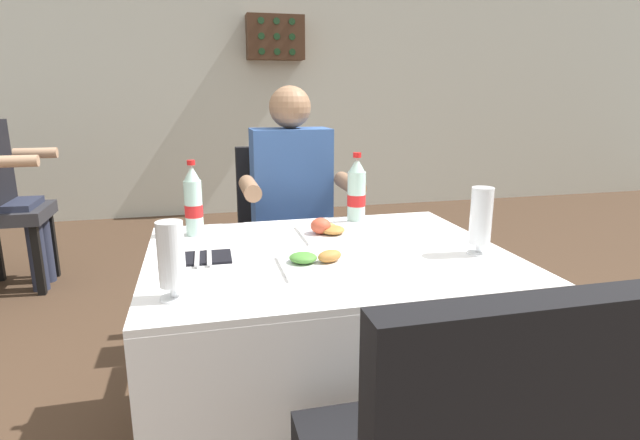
{
  "coord_description": "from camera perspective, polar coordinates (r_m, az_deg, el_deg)",
  "views": [
    {
      "loc": [
        -0.43,
        -1.5,
        1.22
      ],
      "look_at": [
        -0.04,
        0.1,
        0.81
      ],
      "focal_mm": 28.23,
      "sensor_mm": 36.0,
      "label": 1
    }
  ],
  "objects": [
    {
      "name": "plate_near_camera",
      "position": [
        1.48,
        -0.27,
        -4.78
      ],
      "size": [
        0.23,
        0.23,
        0.05
      ],
      "color": "white",
      "rests_on": "main_dining_table"
    },
    {
      "name": "beer_glass_middle",
      "position": [
        1.65,
        17.75,
        -0.11
      ],
      "size": [
        0.07,
        0.07,
        0.21
      ],
      "color": "white",
      "rests_on": "main_dining_table"
    },
    {
      "name": "napkin_cutlery_set",
      "position": [
        1.59,
        -13.09,
        -4.15
      ],
      "size": [
        0.17,
        0.19,
        0.01
      ],
      "color": "black",
      "rests_on": "main_dining_table"
    },
    {
      "name": "beer_glass_left",
      "position": [
        1.27,
        -16.5,
        -4.14
      ],
      "size": [
        0.07,
        0.07,
        0.2
      ],
      "color": "white",
      "rests_on": "main_dining_table"
    },
    {
      "name": "plate_far_diner",
      "position": [
        1.81,
        1.25,
        -1.15
      ],
      "size": [
        0.25,
        0.25,
        0.07
      ],
      "color": "white",
      "rests_on": "main_dining_table"
    },
    {
      "name": "main_dining_table",
      "position": [
        1.68,
        0.82,
        -8.98
      ],
      "size": [
        1.14,
        0.89,
        0.73
      ],
      "color": "white",
      "rests_on": "ground"
    },
    {
      "name": "seated_diner_far",
      "position": [
        2.32,
        -3.02,
        1.37
      ],
      "size": [
        0.5,
        0.46,
        1.26
      ],
      "color": "#282D42",
      "rests_on": "ground"
    },
    {
      "name": "cola_bottle_secondary",
      "position": [
        1.96,
        4.16,
        3.12
      ],
      "size": [
        0.07,
        0.07,
        0.28
      ],
      "color": "silver",
      "rests_on": "main_dining_table"
    },
    {
      "name": "cola_bottle_primary",
      "position": [
        1.84,
        -14.16,
        1.92
      ],
      "size": [
        0.06,
        0.06,
        0.27
      ],
      "color": "silver",
      "rests_on": "main_dining_table"
    },
    {
      "name": "wall_bottle_rack",
      "position": [
        5.28,
        -5.1,
        19.91
      ],
      "size": [
        0.56,
        0.21,
        0.42
      ],
      "color": "#472D1E"
    },
    {
      "name": "back_wall",
      "position": [
        5.37,
        -9.5,
        16.05
      ],
      "size": [
        11.0,
        0.12,
        2.85
      ],
      "primitive_type": "cube",
      "color": "silver",
      "rests_on": "ground"
    },
    {
      "name": "chair_far_diner_seat",
      "position": [
        2.46,
        -4.06,
        -1.69
      ],
      "size": [
        0.44,
        0.5,
        0.97
      ],
      "color": "black",
      "rests_on": "ground"
    }
  ]
}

